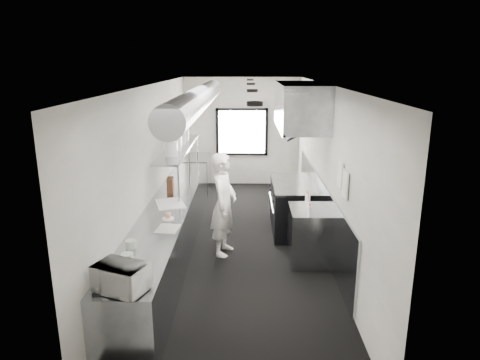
{
  "coord_description": "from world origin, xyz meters",
  "views": [
    {
      "loc": [
        0.12,
        -7.24,
        3.16
      ],
      "look_at": [
        0.01,
        -0.2,
        1.24
      ],
      "focal_mm": 32.41,
      "sensor_mm": 36.0,
      "label": 1
    }
  ],
  "objects_px": {
    "plate_stack_a": "(171,149)",
    "squeeze_bottle_d": "(308,200)",
    "plate_stack_b": "(175,142)",
    "prep_counter": "(170,230)",
    "knife_block": "(170,185)",
    "squeeze_bottle_b": "(309,207)",
    "squeeze_bottle_a": "(310,211)",
    "deli_tub_a": "(127,258)",
    "microwave": "(121,278)",
    "deli_tub_b": "(131,244)",
    "pass_shelf": "(179,149)",
    "plate_stack_d": "(183,131)",
    "exhaust_hood": "(300,106)",
    "cutting_board": "(170,204)",
    "small_plate": "(168,219)",
    "plate_stack_c": "(180,136)",
    "far_work_table": "(195,175)",
    "line_cook": "(224,204)",
    "range": "(294,206)",
    "squeeze_bottle_c": "(308,203)",
    "squeeze_bottle_e": "(307,198)",
    "bottle_station": "(310,235)"
  },
  "relations": [
    {
      "from": "small_plate",
      "to": "squeeze_bottle_b",
      "type": "distance_m",
      "value": 2.17
    },
    {
      "from": "pass_shelf",
      "to": "squeeze_bottle_a",
      "type": "distance_m",
      "value": 3.11
    },
    {
      "from": "exhaust_hood",
      "to": "cutting_board",
      "type": "bearing_deg",
      "value": -152.0
    },
    {
      "from": "squeeze_bottle_b",
      "to": "prep_counter",
      "type": "bearing_deg",
      "value": 171.09
    },
    {
      "from": "squeeze_bottle_a",
      "to": "squeeze_bottle_d",
      "type": "bearing_deg",
      "value": 84.94
    },
    {
      "from": "line_cook",
      "to": "deli_tub_a",
      "type": "xyz_separation_m",
      "value": [
        -1.01,
        -2.23,
        0.08
      ]
    },
    {
      "from": "small_plate",
      "to": "plate_stack_c",
      "type": "distance_m",
      "value": 2.65
    },
    {
      "from": "deli_tub_a",
      "to": "cutting_board",
      "type": "xyz_separation_m",
      "value": [
        0.13,
        2.14,
        -0.04
      ]
    },
    {
      "from": "deli_tub_b",
      "to": "plate_stack_a",
      "type": "height_order",
      "value": "plate_stack_a"
    },
    {
      "from": "far_work_table",
      "to": "plate_stack_a",
      "type": "bearing_deg",
      "value": -90.89
    },
    {
      "from": "exhaust_hood",
      "to": "plate_stack_b",
      "type": "height_order",
      "value": "exhaust_hood"
    },
    {
      "from": "deli_tub_a",
      "to": "knife_block",
      "type": "distance_m",
      "value": 2.86
    },
    {
      "from": "cutting_board",
      "to": "plate_stack_a",
      "type": "relative_size",
      "value": 2.19
    },
    {
      "from": "plate_stack_a",
      "to": "squeeze_bottle_d",
      "type": "bearing_deg",
      "value": -17.05
    },
    {
      "from": "microwave",
      "to": "deli_tub_b",
      "type": "distance_m",
      "value": 1.08
    },
    {
      "from": "plate_stack_b",
      "to": "squeeze_bottle_e",
      "type": "bearing_deg",
      "value": -25.04
    },
    {
      "from": "cutting_board",
      "to": "plate_stack_c",
      "type": "bearing_deg",
      "value": 92.2
    },
    {
      "from": "squeeze_bottle_b",
      "to": "squeeze_bottle_a",
      "type": "bearing_deg",
      "value": -93.89
    },
    {
      "from": "range",
      "to": "squeeze_bottle_c",
      "type": "relative_size",
      "value": 9.38
    },
    {
      "from": "squeeze_bottle_a",
      "to": "squeeze_bottle_d",
      "type": "relative_size",
      "value": 0.89
    },
    {
      "from": "squeeze_bottle_b",
      "to": "plate_stack_d",
      "type": "bearing_deg",
      "value": 131.87
    },
    {
      "from": "range",
      "to": "knife_block",
      "type": "relative_size",
      "value": 6.19
    },
    {
      "from": "plate_stack_a",
      "to": "squeeze_bottle_d",
      "type": "xyz_separation_m",
      "value": [
        2.33,
        -0.71,
        -0.71
      ]
    },
    {
      "from": "bottle_station",
      "to": "plate_stack_c",
      "type": "relative_size",
      "value": 2.92
    },
    {
      "from": "prep_counter",
      "to": "knife_block",
      "type": "height_order",
      "value": "knife_block"
    },
    {
      "from": "far_work_table",
      "to": "line_cook",
      "type": "distance_m",
      "value": 3.73
    },
    {
      "from": "knife_block",
      "to": "plate_stack_d",
      "type": "bearing_deg",
      "value": 85.01
    },
    {
      "from": "knife_block",
      "to": "plate_stack_d",
      "type": "height_order",
      "value": "plate_stack_d"
    },
    {
      "from": "far_work_table",
      "to": "plate_stack_a",
      "type": "relative_size",
      "value": 4.54
    },
    {
      "from": "range",
      "to": "line_cook",
      "type": "relative_size",
      "value": 0.92
    },
    {
      "from": "plate_stack_d",
      "to": "squeeze_bottle_a",
      "type": "height_order",
      "value": "plate_stack_d"
    },
    {
      "from": "pass_shelf",
      "to": "knife_block",
      "type": "xyz_separation_m",
      "value": [
        -0.06,
        -0.77,
        -0.51
      ]
    },
    {
      "from": "pass_shelf",
      "to": "plate_stack_d",
      "type": "relative_size",
      "value": 7.5
    },
    {
      "from": "knife_block",
      "to": "squeeze_bottle_a",
      "type": "distance_m",
      "value": 2.65
    },
    {
      "from": "line_cook",
      "to": "range",
      "type": "bearing_deg",
      "value": -36.78
    },
    {
      "from": "plate_stack_a",
      "to": "deli_tub_a",
      "type": "bearing_deg",
      "value": -91.41
    },
    {
      "from": "microwave",
      "to": "line_cook",
      "type": "bearing_deg",
      "value": 94.59
    },
    {
      "from": "deli_tub_a",
      "to": "plate_stack_a",
      "type": "relative_size",
      "value": 0.55
    },
    {
      "from": "prep_counter",
      "to": "deli_tub_a",
      "type": "relative_size",
      "value": 40.98
    },
    {
      "from": "prep_counter",
      "to": "microwave",
      "type": "distance_m",
      "value": 2.84
    },
    {
      "from": "cutting_board",
      "to": "squeeze_bottle_c",
      "type": "distance_m",
      "value": 2.25
    },
    {
      "from": "microwave",
      "to": "squeeze_bottle_d",
      "type": "xyz_separation_m",
      "value": [
        2.28,
        2.74,
        -0.05
      ]
    },
    {
      "from": "range",
      "to": "deli_tub_b",
      "type": "height_order",
      "value": "deli_tub_b"
    },
    {
      "from": "small_plate",
      "to": "plate_stack_d",
      "type": "bearing_deg",
      "value": 93.29
    },
    {
      "from": "small_plate",
      "to": "squeeze_bottle_b",
      "type": "xyz_separation_m",
      "value": [
        2.14,
        0.33,
        0.07
      ]
    },
    {
      "from": "far_work_table",
      "to": "deli_tub_a",
      "type": "relative_size",
      "value": 8.2
    },
    {
      "from": "microwave",
      "to": "squeeze_bottle_a",
      "type": "xyz_separation_m",
      "value": [
        2.24,
        2.24,
        -0.06
      ]
    },
    {
      "from": "plate_stack_b",
      "to": "squeeze_bottle_d",
      "type": "bearing_deg",
      "value": -27.9
    },
    {
      "from": "deli_tub_a",
      "to": "squeeze_bottle_a",
      "type": "relative_size",
      "value": 0.89
    },
    {
      "from": "plate_stack_c",
      "to": "squeeze_bottle_d",
      "type": "height_order",
      "value": "plate_stack_c"
    }
  ]
}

